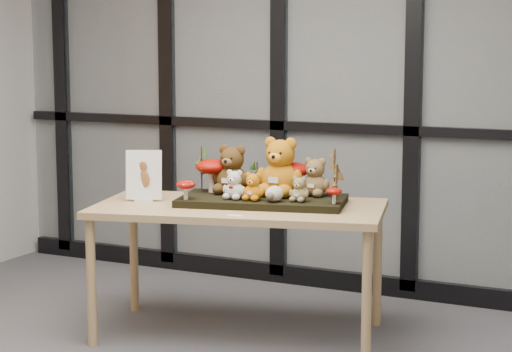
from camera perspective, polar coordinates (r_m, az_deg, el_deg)
The scene contains 22 objects.
room_shell at distance 3.66m, azimuth -8.54°, elevation 9.64°, with size 5.00×5.00×5.00m.
glass_partition at distance 5.86m, azimuth 5.44°, elevation 6.53°, with size 4.90×0.06×2.78m.
display_table at distance 4.98m, azimuth -1.04°, elevation -2.56°, with size 1.68×1.12×0.72m.
diorama_tray at distance 4.99m, azimuth 0.40°, elevation -1.52°, with size 0.88×0.44×0.04m, color black.
bear_pooh_yellow at distance 5.02m, azimuth 1.52°, elevation 0.78°, with size 0.27×0.24×0.35m, color #C1710F, non-canonical shape.
bear_brown_medium at distance 5.09m, azimuth -1.48°, elevation 0.57°, with size 0.23×0.20×0.30m, color #472D11, non-canonical shape.
bear_tan_back at distance 5.02m, azimuth 3.66°, elevation 0.07°, with size 0.18×0.16×0.23m, color brown, non-canonical shape.
bear_small_yellow at distance 4.87m, azimuth -0.17°, elevation -0.56°, with size 0.12×0.11×0.16m, color #CE710B, non-canonical shape.
bear_white_bow at distance 4.92m, azimuth -1.33°, elevation -0.43°, with size 0.13×0.12×0.17m, color silver, non-canonical shape.
bear_beige_small at distance 4.84m, azimuth 2.68°, elevation -0.73°, with size 0.11×0.10×0.15m, color olive, non-canonical shape.
plush_cream_hedgehog at distance 4.84m, azimuth 1.14°, elevation -1.05°, with size 0.07×0.06×0.09m, color beige, non-canonical shape.
mushroom_back_left at distance 5.15m, azimuth -2.71°, elevation 0.13°, with size 0.18×0.18×0.20m, color #910B04, non-canonical shape.
mushroom_back_right at distance 5.07m, azimuth 2.38°, elevation -0.05°, with size 0.17×0.17×0.19m, color #910B04, non-canonical shape.
mushroom_front_left at distance 4.92m, azimuth -4.34°, elevation -0.80°, with size 0.10×0.10×0.11m, color #910B04, non-canonical shape.
mushroom_front_right at distance 4.79m, azimuth 4.82°, elevation -1.16°, with size 0.08×0.08×0.09m, color #910B04, non-canonical shape.
sprig_green_far_left at distance 5.17m, azimuth -3.37°, elevation 0.41°, with size 0.05×0.05×0.25m, color #11360C, non-canonical shape.
sprig_green_mid_left at distance 5.19m, azimuth -2.00°, elevation 0.24°, with size 0.05×0.05×0.21m, color #11360C, non-canonical shape.
sprig_dry_far_right at distance 5.00m, azimuth 4.86°, elevation 0.20°, with size 0.05×0.05×0.26m, color brown, non-canonical shape.
sprig_dry_mid_right at distance 4.89m, azimuth 4.99°, elevation -0.40°, with size 0.05×0.05×0.19m, color brown, non-canonical shape.
sprig_green_centre at distance 5.16m, azimuth 0.07°, elevation -0.05°, with size 0.05×0.05×0.17m, color #11360C, non-canonical shape.
sign_holder at distance 5.11m, azimuth -6.92°, elevation -0.11°, with size 0.19×0.11×0.28m.
label_card at distance 4.66m, azimuth -1.31°, elevation -2.45°, with size 0.09×0.03×0.00m, color white.
Camera 1 is at (2.08, -3.01, 1.58)m, focal length 65.00 mm.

